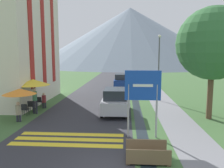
{
  "coord_description": "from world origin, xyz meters",
  "views": [
    {
      "loc": [
        0.33,
        -6.94,
        4.16
      ],
      "look_at": [
        -0.77,
        10.0,
        1.94
      ],
      "focal_mm": 35.0,
      "sensor_mm": 36.0,
      "label": 1
    }
  ],
  "objects_px": {
    "cafe_chair_middle": "(31,105)",
    "parked_car_near": "(116,101)",
    "person_seated_far": "(44,100)",
    "person_standing_terrace": "(35,99)",
    "hotel_building": "(15,25)",
    "parked_car_far": "(121,81)",
    "road_sign": "(143,93)",
    "cafe_umbrella_middle_yellow": "(33,82)",
    "cafe_chair_far_right": "(39,101)",
    "footbridge": "(147,155)",
    "tree_by_path": "(213,44)",
    "streetlamp": "(159,63)",
    "cafe_chair_near_right": "(25,109)",
    "person_seated_near": "(18,111)",
    "cafe_umbrella_front_orange": "(20,91)",
    "cafe_chair_far_left": "(40,101)"
  },
  "relations": [
    {
      "from": "cafe_chair_middle",
      "to": "parked_car_near",
      "type": "bearing_deg",
      "value": 16.3
    },
    {
      "from": "person_seated_far",
      "to": "person_standing_terrace",
      "type": "bearing_deg",
      "value": -90.41
    },
    {
      "from": "hotel_building",
      "to": "parked_car_far",
      "type": "bearing_deg",
      "value": 45.12
    },
    {
      "from": "road_sign",
      "to": "cafe_umbrella_middle_yellow",
      "type": "bearing_deg",
      "value": 147.88
    },
    {
      "from": "road_sign",
      "to": "cafe_chair_far_right",
      "type": "distance_m",
      "value": 10.15
    },
    {
      "from": "footbridge",
      "to": "cafe_umbrella_middle_yellow",
      "type": "bearing_deg",
      "value": 136.72
    },
    {
      "from": "tree_by_path",
      "to": "cafe_chair_far_right",
      "type": "bearing_deg",
      "value": 169.02
    },
    {
      "from": "cafe_chair_far_right",
      "to": "streetlamp",
      "type": "relative_size",
      "value": 0.14
    },
    {
      "from": "streetlamp",
      "to": "tree_by_path",
      "type": "height_order",
      "value": "tree_by_path"
    },
    {
      "from": "road_sign",
      "to": "tree_by_path",
      "type": "height_order",
      "value": "tree_by_path"
    },
    {
      "from": "parked_car_near",
      "to": "tree_by_path",
      "type": "xyz_separation_m",
      "value": [
        6.24,
        -0.92,
        3.99
      ]
    },
    {
      "from": "footbridge",
      "to": "person_standing_terrace",
      "type": "height_order",
      "value": "person_standing_terrace"
    },
    {
      "from": "cafe_chair_middle",
      "to": "footbridge",
      "type": "bearing_deg",
      "value": -25.84
    },
    {
      "from": "footbridge",
      "to": "parked_car_near",
      "type": "bearing_deg",
      "value": 102.8
    },
    {
      "from": "road_sign",
      "to": "cafe_chair_near_right",
      "type": "distance_m",
      "value": 8.75
    },
    {
      "from": "person_seated_near",
      "to": "streetlamp",
      "type": "xyz_separation_m",
      "value": [
        9.74,
        7.39,
        2.81
      ]
    },
    {
      "from": "tree_by_path",
      "to": "parked_car_far",
      "type": "bearing_deg",
      "value": 114.63
    },
    {
      "from": "cafe_umbrella_front_orange",
      "to": "streetlamp",
      "type": "height_order",
      "value": "streetlamp"
    },
    {
      "from": "parked_car_near",
      "to": "cafe_chair_near_right",
      "type": "xyz_separation_m",
      "value": [
        -6.26,
        -1.08,
        -0.4
      ]
    },
    {
      "from": "road_sign",
      "to": "parked_car_near",
      "type": "distance_m",
      "value": 5.03
    },
    {
      "from": "person_seated_near",
      "to": "tree_by_path",
      "type": "distance_m",
      "value": 13.05
    },
    {
      "from": "cafe_umbrella_front_orange",
      "to": "cafe_umbrella_middle_yellow",
      "type": "distance_m",
      "value": 2.47
    },
    {
      "from": "road_sign",
      "to": "parked_car_far",
      "type": "distance_m",
      "value": 17.31
    },
    {
      "from": "footbridge",
      "to": "parked_car_far",
      "type": "distance_m",
      "value": 19.72
    },
    {
      "from": "hotel_building",
      "to": "footbridge",
      "type": "bearing_deg",
      "value": -44.95
    },
    {
      "from": "parked_car_far",
      "to": "cafe_chair_far_left",
      "type": "bearing_deg",
      "value": -119.42
    },
    {
      "from": "cafe_chair_middle",
      "to": "person_standing_terrace",
      "type": "distance_m",
      "value": 0.87
    },
    {
      "from": "cafe_chair_near_right",
      "to": "cafe_umbrella_front_orange",
      "type": "bearing_deg",
      "value": -50.13
    },
    {
      "from": "hotel_building",
      "to": "cafe_chair_far_right",
      "type": "relative_size",
      "value": 14.94
    },
    {
      "from": "cafe_chair_far_left",
      "to": "cafe_umbrella_middle_yellow",
      "type": "height_order",
      "value": "cafe_umbrella_middle_yellow"
    },
    {
      "from": "cafe_chair_middle",
      "to": "streetlamp",
      "type": "relative_size",
      "value": 0.14
    },
    {
      "from": "road_sign",
      "to": "parked_car_far",
      "type": "height_order",
      "value": "road_sign"
    },
    {
      "from": "person_seated_near",
      "to": "person_seated_far",
      "type": "height_order",
      "value": "person_seated_near"
    },
    {
      "from": "cafe_chair_far_right",
      "to": "cafe_chair_far_left",
      "type": "relative_size",
      "value": 1.0
    },
    {
      "from": "footbridge",
      "to": "streetlamp",
      "type": "height_order",
      "value": "streetlamp"
    },
    {
      "from": "footbridge",
      "to": "cafe_umbrella_front_orange",
      "type": "height_order",
      "value": "cafe_umbrella_front_orange"
    },
    {
      "from": "cafe_chair_far_right",
      "to": "cafe_umbrella_middle_yellow",
      "type": "bearing_deg",
      "value": -82.96
    },
    {
      "from": "cafe_umbrella_front_orange",
      "to": "cafe_umbrella_middle_yellow",
      "type": "bearing_deg",
      "value": 93.87
    },
    {
      "from": "cafe_chair_far_right",
      "to": "tree_by_path",
      "type": "bearing_deg",
      "value": -11.34
    },
    {
      "from": "tree_by_path",
      "to": "person_standing_terrace",
      "type": "bearing_deg",
      "value": 177.98
    },
    {
      "from": "footbridge",
      "to": "person_seated_near",
      "type": "bearing_deg",
      "value": 148.92
    },
    {
      "from": "footbridge",
      "to": "parked_car_far",
      "type": "height_order",
      "value": "parked_car_far"
    },
    {
      "from": "hotel_building",
      "to": "person_standing_terrace",
      "type": "xyz_separation_m",
      "value": [
        3.23,
        -4.03,
        -5.73
      ]
    },
    {
      "from": "footbridge",
      "to": "cafe_umbrella_front_orange",
      "type": "distance_m",
      "value": 9.21
    },
    {
      "from": "person_seated_far",
      "to": "streetlamp",
      "type": "bearing_deg",
      "value": 21.6
    },
    {
      "from": "cafe_chair_middle",
      "to": "tree_by_path",
      "type": "relative_size",
      "value": 0.12
    },
    {
      "from": "cafe_chair_middle",
      "to": "cafe_umbrella_front_orange",
      "type": "bearing_deg",
      "value": -67.36
    },
    {
      "from": "parked_car_far",
      "to": "cafe_umbrella_front_orange",
      "type": "height_order",
      "value": "cafe_umbrella_front_orange"
    },
    {
      "from": "cafe_umbrella_middle_yellow",
      "to": "road_sign",
      "type": "bearing_deg",
      "value": -32.12
    },
    {
      "from": "parked_car_near",
      "to": "parked_car_far",
      "type": "height_order",
      "value": "same"
    }
  ]
}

